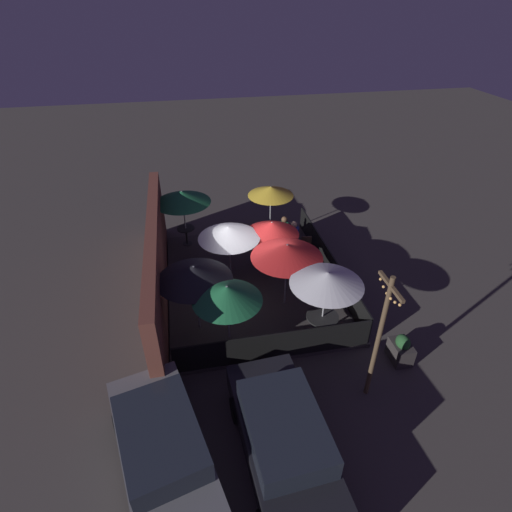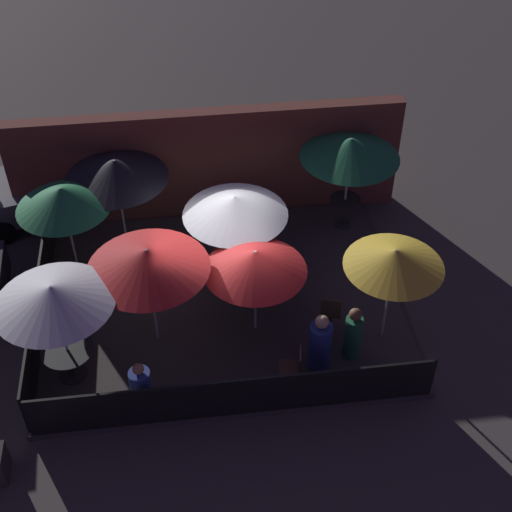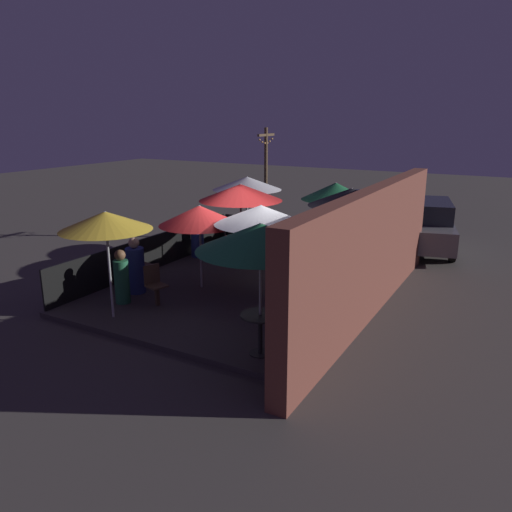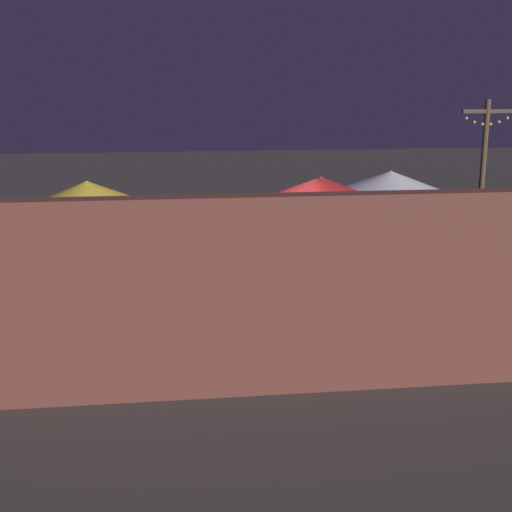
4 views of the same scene
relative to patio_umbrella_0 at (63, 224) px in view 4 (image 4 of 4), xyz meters
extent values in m
plane|color=#423D3A|center=(-3.10, -2.16, -2.28)|extent=(60.00, 60.00, 0.00)
cube|color=#383333|center=(-3.10, -2.16, -2.22)|extent=(7.46, 5.95, 0.12)
cube|color=brown|center=(-3.10, 1.04, -0.87)|extent=(9.06, 0.36, 2.82)
cube|color=black|center=(-3.10, -5.09, -1.68)|extent=(7.26, 0.05, 0.95)
cube|color=black|center=(-6.78, -2.16, -1.68)|extent=(0.05, 5.75, 0.95)
cylinder|color=#B2B2B7|center=(0.00, 0.00, -0.96)|extent=(0.05, 0.05, 2.40)
cone|color=#1E6B3D|center=(0.00, 0.00, 0.00)|extent=(2.23, 2.23, 0.48)
cylinder|color=#B2B2B7|center=(-6.09, -3.80, -0.99)|extent=(0.05, 0.05, 2.34)
cone|color=silver|center=(-6.09, -3.80, -0.02)|extent=(2.13, 2.13, 0.40)
cylinder|color=#B2B2B7|center=(-4.47, -3.06, -0.99)|extent=(0.05, 0.05, 2.35)
cone|color=red|center=(-4.47, -3.06, -0.04)|extent=(2.30, 2.30, 0.45)
cylinder|color=#B2B2B7|center=(-6.15, -0.95, -0.99)|extent=(0.05, 0.05, 2.33)
cone|color=#1E6B3D|center=(-6.15, -0.95, -0.07)|extent=(1.94, 1.94, 0.48)
cylinder|color=#B2B2B7|center=(-2.70, -1.47, -1.07)|extent=(0.05, 0.05, 2.17)
cone|color=silver|center=(-2.70, -1.47, -0.21)|extent=(2.17, 2.17, 0.44)
cylinder|color=#B2B2B7|center=(-5.10, -0.13, -0.98)|extent=(0.05, 0.05, 2.36)
cone|color=black|center=(-5.10, -0.13, -0.03)|extent=(2.23, 2.23, 0.46)
cylinder|color=#B2B2B7|center=(-2.49, -3.03, -1.13)|extent=(0.05, 0.05, 2.06)
cone|color=red|center=(-2.49, -3.03, -0.33)|extent=(1.99, 1.99, 0.48)
cylinder|color=#B2B2B7|center=(0.02, -3.56, -1.02)|extent=(0.05, 0.05, 2.28)
cone|color=gold|center=(0.02, -3.56, -0.07)|extent=(1.88, 1.88, 0.38)
cylinder|color=black|center=(0.00, 0.00, -2.15)|extent=(0.39, 0.39, 0.02)
cylinder|color=black|center=(0.00, 0.00, -1.80)|extent=(0.08, 0.08, 0.72)
cylinder|color=black|center=(0.00, 0.00, -1.42)|extent=(0.71, 0.71, 0.04)
cylinder|color=black|center=(-6.09, -3.80, -2.15)|extent=(0.54, 0.54, 0.02)
cylinder|color=black|center=(-6.09, -3.80, -1.82)|extent=(0.08, 0.08, 0.68)
cylinder|color=black|center=(-6.09, -3.80, -1.46)|extent=(0.99, 0.99, 0.04)
cube|color=#4C3828|center=(-2.03, -4.56, -1.94)|extent=(0.09, 0.09, 0.45)
cube|color=#4C3828|center=(-2.03, -4.56, -1.69)|extent=(0.47, 0.47, 0.04)
cube|color=#4C3828|center=(-1.86, -4.59, -1.45)|extent=(0.10, 0.40, 0.44)
cube|color=#4C3828|center=(-0.97, -3.18, -1.94)|extent=(0.10, 0.10, 0.44)
cube|color=#4C3828|center=(-0.97, -3.18, -1.70)|extent=(0.50, 0.50, 0.04)
cube|color=#4C3828|center=(-1.03, -3.35, -1.46)|extent=(0.39, 0.15, 0.44)
cylinder|color=navy|center=(-1.40, -4.18, -1.61)|extent=(0.62, 0.62, 1.11)
sphere|color=tan|center=(-1.40, -4.18, -0.92)|extent=(0.26, 0.26, 0.26)
cylinder|color=navy|center=(-4.75, -4.77, -1.65)|extent=(0.49, 0.49, 1.01)
sphere|color=#9E704C|center=(-4.75, -4.77, -1.04)|extent=(0.21, 0.21, 0.21)
cylinder|color=#236642|center=(-0.72, -3.98, -1.66)|extent=(0.45, 0.45, 1.00)
sphere|color=brown|center=(-0.72, -3.98, -1.03)|extent=(0.25, 0.25, 0.25)
cube|color=#332D2D|center=(-7.43, -5.75, -1.97)|extent=(0.74, 0.52, 0.62)
ellipsoid|color=#235128|center=(-7.43, -5.75, -1.58)|extent=(0.48, 0.39, 0.43)
cylinder|color=brown|center=(-8.33, -4.34, -0.34)|extent=(0.12, 0.12, 3.88)
cube|color=brown|center=(-8.33, -4.34, 1.35)|extent=(1.10, 0.08, 0.08)
sphere|color=#F4B260|center=(-8.78, -4.34, 1.20)|extent=(0.07, 0.07, 0.07)
sphere|color=#F4B260|center=(-8.60, -4.34, 1.12)|extent=(0.07, 0.07, 0.07)
sphere|color=#F4B260|center=(-8.42, -4.34, 1.07)|extent=(0.07, 0.07, 0.07)
sphere|color=#F4B260|center=(-8.23, -4.34, 1.07)|extent=(0.07, 0.07, 0.07)
sphere|color=#F4B260|center=(-8.05, -4.34, 1.12)|extent=(0.07, 0.07, 0.07)
sphere|color=#F4B260|center=(-7.87, -4.34, 1.20)|extent=(0.07, 0.07, 0.07)
camera|label=1|loc=(-14.51, -0.12, 6.76)|focal=28.00mm
camera|label=2|loc=(-3.71, -12.84, 8.61)|focal=50.00mm
camera|label=3|loc=(7.17, 3.92, 1.96)|focal=35.00mm
camera|label=4|loc=(-1.50, 10.34, 2.08)|focal=50.00mm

